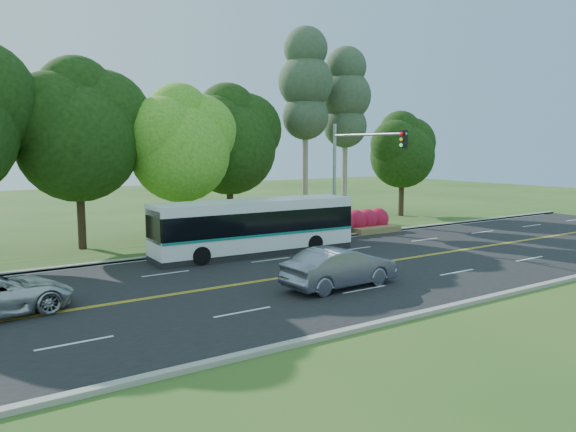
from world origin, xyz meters
TOP-DOWN VIEW (x-y plane):
  - ground at (0.00, 0.00)m, footprint 120.00×120.00m
  - road at (0.00, 0.00)m, footprint 60.00×14.00m
  - curb_north at (0.00, 7.15)m, footprint 60.00×0.30m
  - curb_south at (0.00, -7.15)m, footprint 60.00×0.30m
  - grass_verge at (0.00, 9.00)m, footprint 60.00×4.00m
  - lane_markings at (-0.09, 0.00)m, footprint 57.60×13.82m
  - tree_row at (-5.15, 12.13)m, footprint 44.70×9.10m
  - bougainvillea_hedge at (7.18, 8.15)m, footprint 9.50×2.25m
  - traffic_signal at (6.49, 5.40)m, footprint 0.42×6.10m
  - transit_bus at (-0.42, 5.22)m, footprint 10.97×2.73m
  - sedan at (-1.08, -2.67)m, footprint 4.98×1.95m

SIDE VIEW (x-z plane):
  - ground at x=0.00m, z-range 0.00..0.00m
  - road at x=0.00m, z-range 0.00..0.02m
  - lane_markings at x=-0.09m, z-range 0.02..0.02m
  - grass_verge at x=0.00m, z-range 0.00..0.10m
  - curb_north at x=0.00m, z-range 0.00..0.15m
  - curb_south at x=0.00m, z-range 0.00..0.15m
  - bougainvillea_hedge at x=7.18m, z-range -0.03..1.47m
  - sedan at x=-1.08m, z-range 0.02..1.63m
  - transit_bus at x=-0.42m, z-range 0.01..2.86m
  - traffic_signal at x=6.49m, z-range 1.17..8.17m
  - tree_row at x=-5.15m, z-range -0.19..13.65m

